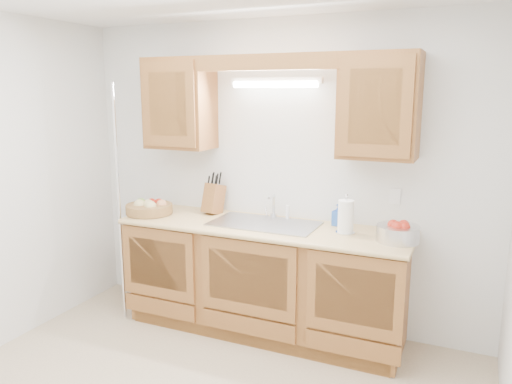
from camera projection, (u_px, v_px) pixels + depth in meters
The scene contains 17 objects.
room at pixel (180, 215), 2.78m from camera, with size 3.52×3.50×2.50m.
base_cabinets at pixel (264, 279), 4.02m from camera, with size 2.20×0.60×0.86m, color brown.
countertop at pixel (263, 227), 3.92m from camera, with size 2.30×0.63×0.04m, color tan.
upper_cabinet_left at pixel (180, 104), 4.19m from camera, with size 0.55×0.33×0.75m, color brown.
upper_cabinet_right at pixel (380, 106), 3.53m from camera, with size 0.55×0.33×0.75m, color brown.
valance at pixel (264, 62), 3.67m from camera, with size 2.20×0.05×0.12m, color brown.
fluorescent_fixture at pixel (275, 82), 3.90m from camera, with size 0.76×0.08×0.08m.
sink at pixel (264, 233), 3.95m from camera, with size 0.84×0.46×0.36m.
wire_shelf_pole at pixel (119, 205), 4.15m from camera, with size 0.03×0.03×2.00m, color silver.
outlet_plate at pixel (395, 196), 3.76m from camera, with size 0.08×0.01×0.12m, color white.
fruit_basket at pixel (149, 207), 4.25m from camera, with size 0.48×0.48×0.12m.
knife_block at pixel (214, 198), 4.27m from camera, with size 0.16×0.23×0.36m.
orange_canister at pixel (214, 200), 4.28m from camera, with size 0.09×0.09×0.23m.
soap_bottle at pixel (338, 215), 3.88m from camera, with size 0.08×0.08×0.17m, color blue.
sponge at pixel (339, 223), 3.93m from camera, with size 0.13×0.11×0.02m.
paper_towel at pixel (346, 217), 3.65m from camera, with size 0.14×0.14×0.30m.
apple_bowl at pixel (398, 232), 3.46m from camera, with size 0.38×0.38×0.15m.
Camera 1 is at (1.48, -2.30, 1.93)m, focal length 35.00 mm.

